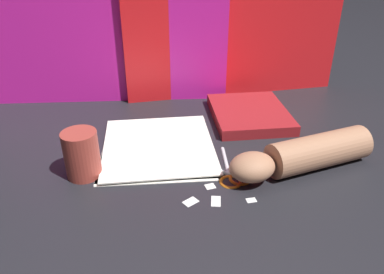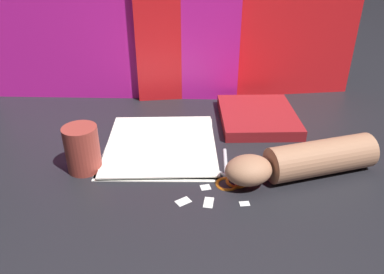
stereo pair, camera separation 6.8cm
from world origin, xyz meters
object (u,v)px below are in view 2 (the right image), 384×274
object	(u,v)px
scissors	(226,174)
hand_forearm	(304,161)
paper_stack	(160,144)
mug	(82,149)
book_closed	(258,116)

from	to	relation	value
scissors	hand_forearm	bearing A→B (deg)	-1.42
paper_stack	hand_forearm	distance (m)	0.33
mug	scissors	bearing A→B (deg)	-7.52
paper_stack	scissors	xyz separation A→B (m)	(0.14, -0.13, -0.00)
paper_stack	hand_forearm	bearing A→B (deg)	-24.21
hand_forearm	mug	size ratio (longest dim) A/B	3.34
scissors	mug	distance (m)	0.31
paper_stack	book_closed	world-z (taller)	book_closed
hand_forearm	mug	xyz separation A→B (m)	(-0.46, 0.04, 0.01)
paper_stack	mug	world-z (taller)	mug
hand_forearm	book_closed	bearing A→B (deg)	99.36
paper_stack	mug	size ratio (longest dim) A/B	3.04
book_closed	scissors	size ratio (longest dim) A/B	1.49
book_closed	mug	size ratio (longest dim) A/B	2.38
book_closed	hand_forearm	size ratio (longest dim) A/B	0.71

